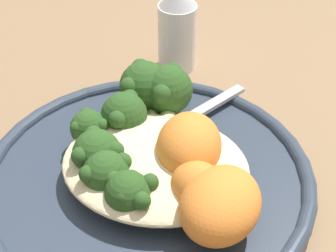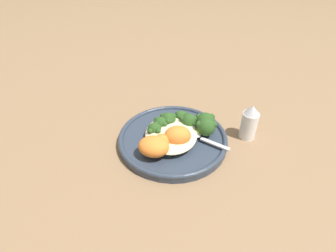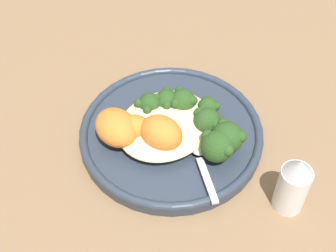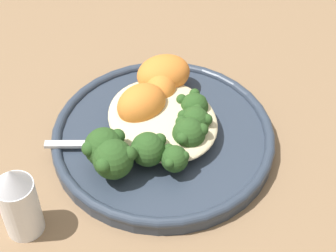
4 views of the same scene
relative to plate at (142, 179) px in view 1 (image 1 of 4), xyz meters
name	(u,v)px [view 1 (image 1 of 4)]	position (x,y,z in m)	size (l,w,h in m)	color
ground_plane	(152,181)	(0.00, -0.01, -0.01)	(4.00, 4.00, 0.00)	#846647
plate	(142,179)	(0.00, 0.00, 0.00)	(0.26, 0.26, 0.02)	#2D3847
quinoa_mound	(155,165)	(-0.01, 0.00, 0.02)	(0.14, 0.12, 0.02)	beige
broccoli_stalk_0	(168,96)	(0.00, -0.07, 0.03)	(0.05, 0.10, 0.04)	#ADC675
broccoli_stalk_1	(147,91)	(0.02, -0.07, 0.03)	(0.08, 0.11, 0.04)	#ADC675
broccoli_stalk_2	(129,120)	(0.02, -0.03, 0.03)	(0.08, 0.06, 0.04)	#ADC675
broccoli_stalk_3	(107,136)	(0.03, -0.02, 0.02)	(0.10, 0.04, 0.03)	#ADC675
broccoli_stalk_4	(111,155)	(0.02, 0.01, 0.03)	(0.10, 0.06, 0.04)	#ADC675
broccoli_stalk_5	(118,171)	(0.01, 0.02, 0.03)	(0.08, 0.08, 0.03)	#ADC675
broccoli_stalk_6	(139,189)	(-0.01, 0.03, 0.03)	(0.04, 0.08, 0.03)	#ADC675
sweet_potato_chunk_0	(189,147)	(-0.03, -0.01, 0.03)	(0.06, 0.05, 0.05)	orange
sweet_potato_chunk_1	(220,205)	(-0.07, 0.04, 0.03)	(0.07, 0.05, 0.04)	orange
sweet_potato_chunk_2	(200,188)	(-0.05, 0.03, 0.03)	(0.05, 0.04, 0.04)	orange
spoon	(182,121)	(-0.02, -0.06, 0.01)	(0.07, 0.10, 0.01)	silver
salt_shaker	(177,28)	(0.02, -0.18, 0.03)	(0.04, 0.04, 0.09)	white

